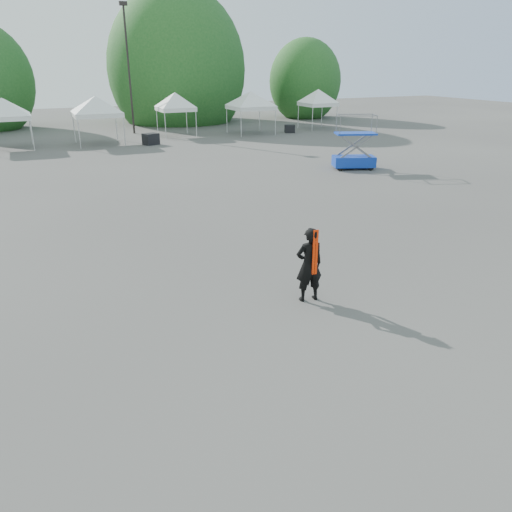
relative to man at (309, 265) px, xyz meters
name	(u,v)px	position (x,y,z in m)	size (l,w,h in m)	color
ground	(281,290)	(-0.35, 0.81, -0.95)	(120.00, 120.00, 0.00)	#474442
light_pole_east	(128,62)	(2.65, 32.81, 4.57)	(0.60, 0.25, 9.80)	black
tree_mid_e	(177,69)	(8.65, 39.81, 3.89)	(5.12, 5.12, 7.79)	#382314
tree_far_e	(305,81)	(21.65, 37.81, 2.68)	(3.84, 3.84, 5.84)	#382314
tent_d	(2,102)	(-6.69, 28.59, 2.11)	(4.48, 4.48, 3.88)	silver
tent_e	(95,100)	(-0.80, 28.07, 2.11)	(4.55, 4.55, 3.88)	silver
tent_f	(175,96)	(5.42, 29.80, 2.11)	(3.77, 3.77, 3.88)	silver
tent_g	(251,95)	(11.32, 28.57, 2.11)	(4.54, 4.54, 3.88)	silver
tent_h	(318,92)	(17.98, 29.13, 2.11)	(3.75, 3.75, 3.88)	silver
man	(309,265)	(0.00, 0.00, 0.00)	(0.73, 0.52, 1.89)	black
scissor_lift	(355,142)	(10.56, 13.07, 0.52)	(2.50, 1.85, 2.90)	#0B1E9A
crate_mid	(151,139)	(2.47, 26.28, -0.55)	(1.01, 0.79, 0.79)	black
crate_east	(290,129)	(14.53, 27.79, -0.63)	(0.82, 0.64, 0.64)	black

